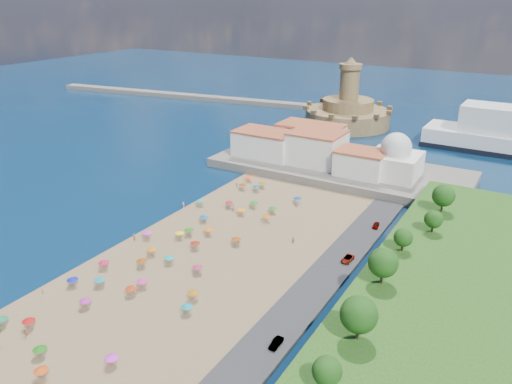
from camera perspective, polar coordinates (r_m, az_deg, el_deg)
The scene contains 11 objects.
ground at distance 127.04m, azimuth -7.37°, elevation -6.64°, with size 700.00×700.00×0.00m, color #071938.
terrace at distance 180.73m, azimuth 9.45°, elevation 2.62°, with size 90.00×36.00×3.00m, color #59544C.
jetty at distance 219.67m, azimuth 7.52°, elevation 6.12°, with size 18.00×70.00×2.40m, color #59544C.
breakwater at distance 305.85m, azimuth -6.26°, elevation 10.68°, with size 200.00×7.00×2.60m, color #59544C.
waterfront_buildings at distance 184.13m, azimuth 5.87°, elevation 5.26°, with size 57.00×29.00×11.00m.
domed_building at distance 170.86m, azimuth 15.59°, elevation 3.60°, with size 16.00×16.00×15.00m.
fortress at distance 245.41m, azimuth 10.42°, elevation 8.95°, with size 40.00×40.00×32.40m.
beach_parasols at distance 120.67m, azimuth -10.98°, elevation -7.37°, with size 32.74×115.61×2.20m.
beachgoers at distance 126.41m, azimuth -8.87°, elevation -6.31°, with size 40.16×94.97×1.88m.
parked_cars at distance 119.06m, azimuth 9.87°, elevation -8.17°, with size 2.22×60.67×1.24m.
hillside_trees at distance 95.92m, azimuth 13.66°, elevation -10.25°, with size 10.36×110.24×8.14m.
Camera 1 is at (70.32, -86.86, 60.42)m, focal length 35.00 mm.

